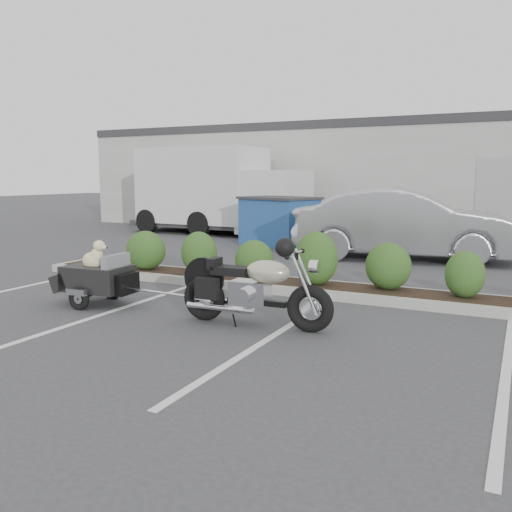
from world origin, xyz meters
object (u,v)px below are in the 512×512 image
at_px(motorcycle, 254,290).
at_px(dumpster, 279,221).
at_px(pet_trailer, 97,277).
at_px(sedan, 405,224).
at_px(delivery_truck, 219,193).

height_order(motorcycle, dumpster, dumpster).
relative_size(pet_trailer, dumpster, 0.69).
bearing_deg(pet_trailer, motorcycle, -4.01).
bearing_deg(sedan, pet_trailer, 145.35).
distance_m(pet_trailer, delivery_truck, 10.87).
bearing_deg(motorcycle, dumpster, 108.24).
height_order(pet_trailer, dumpster, dumpster).
height_order(pet_trailer, sedan, sedan).
xyz_separation_m(pet_trailer, sedan, (3.39, 6.93, 0.42)).
bearing_deg(delivery_truck, sedan, -22.30).
height_order(motorcycle, pet_trailer, motorcycle).
bearing_deg(delivery_truck, pet_trailer, -67.73).
bearing_deg(dumpster, sedan, 2.86).
bearing_deg(pet_trailer, dumpster, 89.70).
relative_size(motorcycle, delivery_truck, 0.33).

